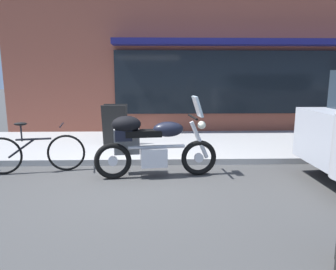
% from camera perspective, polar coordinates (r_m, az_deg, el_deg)
% --- Properties ---
extents(ground_plane, '(80.00, 80.00, 0.00)m').
position_cam_1_polar(ground_plane, '(5.07, -6.58, -8.93)').
color(ground_plane, '#3C3C3C').
extents(touring_motorcycle, '(2.11, 0.63, 1.39)m').
position_cam_1_polar(touring_motorcycle, '(5.22, -3.63, -1.47)').
color(touring_motorcycle, black).
rests_on(touring_motorcycle, ground_plane).
extents(parked_bicycle, '(1.73, 0.52, 0.93)m').
position_cam_1_polar(parked_bicycle, '(5.99, -23.64, -3.03)').
color(parked_bicycle, black).
rests_on(parked_bicycle, ground_plane).
extents(sandwich_board_sign, '(0.55, 0.42, 0.96)m').
position_cam_1_polar(sandwich_board_sign, '(7.16, -9.84, 1.78)').
color(sandwich_board_sign, black).
rests_on(sandwich_board_sign, sidewalk_curb).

